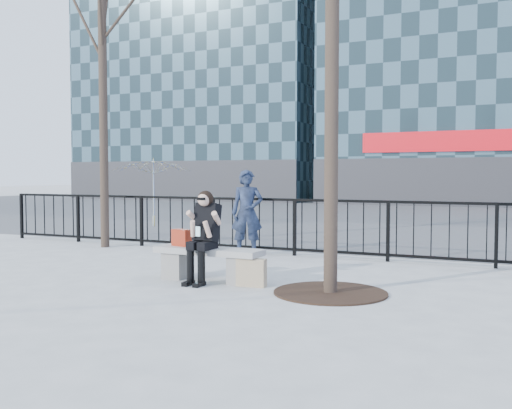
% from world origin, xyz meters
% --- Properties ---
extents(ground, '(120.00, 120.00, 0.00)m').
position_xyz_m(ground, '(0.00, 0.00, 0.00)').
color(ground, '#969691').
rests_on(ground, ground).
extents(street_surface, '(60.00, 23.00, 0.01)m').
position_xyz_m(street_surface, '(0.00, 15.00, 0.00)').
color(street_surface, '#474747').
rests_on(street_surface, ground).
extents(railing, '(14.00, 0.06, 1.10)m').
position_xyz_m(railing, '(0.00, 3.00, 0.55)').
color(railing, black).
rests_on(railing, ground).
extents(building_left, '(16.20, 10.20, 22.60)m').
position_xyz_m(building_left, '(-15.00, 27.00, 11.30)').
color(building_left, '#476672').
rests_on(building_left, ground).
extents(tree_left, '(2.80, 2.80, 6.50)m').
position_xyz_m(tree_left, '(-4.00, 2.50, 4.86)').
color(tree_left, black).
rests_on(tree_left, ground).
extents(tree_grate, '(1.50, 1.50, 0.02)m').
position_xyz_m(tree_grate, '(1.90, -0.10, 0.01)').
color(tree_grate, black).
rests_on(tree_grate, ground).
extents(bench_main, '(1.65, 0.46, 0.49)m').
position_xyz_m(bench_main, '(0.00, 0.00, 0.30)').
color(bench_main, slate).
rests_on(bench_main, ground).
extents(seated_woman, '(0.50, 0.64, 1.34)m').
position_xyz_m(seated_woman, '(0.00, -0.16, 0.67)').
color(seated_woman, black).
rests_on(seated_woman, ground).
extents(handbag, '(0.33, 0.22, 0.25)m').
position_xyz_m(handbag, '(-0.47, 0.02, 0.62)').
color(handbag, maroon).
rests_on(handbag, bench_main).
extents(shopping_bag, '(0.42, 0.19, 0.39)m').
position_xyz_m(shopping_bag, '(0.75, -0.11, 0.20)').
color(shopping_bag, '#C7BD8D').
rests_on(shopping_bag, ground).
extents(standing_man, '(0.72, 0.62, 1.66)m').
position_xyz_m(standing_man, '(-0.64, 2.62, 0.83)').
color(standing_man, black).
rests_on(standing_man, ground).
extents(vendor_umbrella, '(2.63, 2.67, 2.08)m').
position_xyz_m(vendor_umbrella, '(-5.88, 6.92, 1.04)').
color(vendor_umbrella, yellow).
rests_on(vendor_umbrella, ground).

